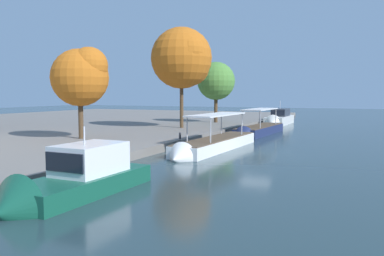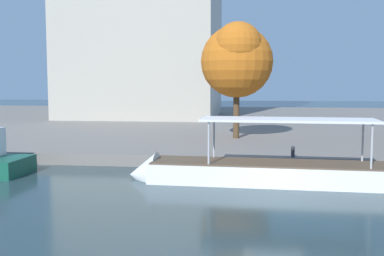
{
  "view_description": "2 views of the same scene",
  "coord_description": "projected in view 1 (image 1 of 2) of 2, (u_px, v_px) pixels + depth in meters",
  "views": [
    {
      "loc": [
        -32.71,
        -8.89,
        4.94
      ],
      "look_at": [
        -3.52,
        4.23,
        2.23
      ],
      "focal_mm": 38.05,
      "sensor_mm": 36.0,
      "label": 1
    },
    {
      "loc": [
        -1.01,
        -18.71,
        4.85
      ],
      "look_at": [
        -3.91,
        4.28,
        2.6
      ],
      "focal_mm": 43.54,
      "sensor_mm": 36.0,
      "label": 2
    }
  ],
  "objects": [
    {
      "name": "tree_1",
      "position": [
        217.0,
        82.0,
        59.73
      ],
      "size": [
        5.58,
        5.58,
        8.89
      ],
      "color": "#4C3823",
      "rests_on": "dock_promenade"
    },
    {
      "name": "tree_2",
      "position": [
        184.0,
        59.0,
        49.89
      ],
      "size": [
        7.54,
        7.54,
        12.4
      ],
      "color": "#4C3823",
      "rests_on": "dock_promenade"
    },
    {
      "name": "motor_yacht_4",
      "position": [
        279.0,
        120.0,
        65.06
      ],
      "size": [
        10.83,
        2.83,
        4.7
      ],
      "rotation": [
        0.0,
        0.0,
        3.14
      ],
      "color": "silver",
      "rests_on": "ground_plane"
    },
    {
      "name": "motor_yacht_1",
      "position": [
        74.0,
        183.0,
        19.53
      ],
      "size": [
        9.11,
        3.12,
        4.47
      ],
      "rotation": [
        0.0,
        0.0,
        3.12
      ],
      "color": "#14513D",
      "rests_on": "ground_plane"
    },
    {
      "name": "mooring_bollard_0",
      "position": [
        180.0,
        135.0,
        38.07
      ],
      "size": [
        0.23,
        0.23,
        0.65
      ],
      "color": "#2D2D33",
      "rests_on": "dock_promenade"
    },
    {
      "name": "tour_boat_3",
      "position": [
        258.0,
        132.0,
        48.79
      ],
      "size": [
        13.29,
        3.18,
        4.09
      ],
      "rotation": [
        0.0,
        0.0,
        3.1
      ],
      "color": "navy",
      "rests_on": "ground_plane"
    },
    {
      "name": "tree_0",
      "position": [
        82.0,
        75.0,
        37.99
      ],
      "size": [
        5.39,
        5.45,
        8.57
      ],
      "color": "#4C3823",
      "rests_on": "dock_promenade"
    },
    {
      "name": "tour_boat_2",
      "position": [
        213.0,
        147.0,
        35.21
      ],
      "size": [
        14.57,
        3.15,
        4.13
      ],
      "rotation": [
        0.0,
        0.0,
        3.1
      ],
      "color": "white",
      "rests_on": "ground_plane"
    },
    {
      "name": "ground_plane",
      "position": [
        256.0,
        153.0,
        33.78
      ],
      "size": [
        220.0,
        220.0,
        0.0
      ],
      "primitive_type": "plane",
      "color": "#23383D"
    }
  ]
}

